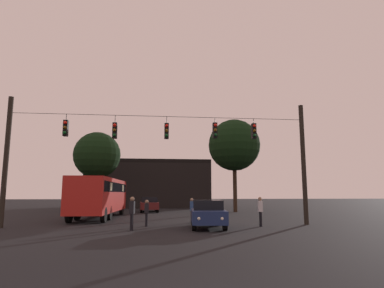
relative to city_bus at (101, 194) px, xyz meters
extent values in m
plane|color=black|center=(4.65, 3.52, -1.87)|extent=(168.00, 168.00, 0.00)
cylinder|color=black|center=(-4.23, -6.94, 1.89)|extent=(0.28, 0.28, 7.51)
cylinder|color=black|center=(13.54, -6.94, 1.89)|extent=(0.28, 0.28, 7.51)
cylinder|color=black|center=(4.65, -6.94, 4.70)|extent=(17.77, 0.02, 0.02)
cylinder|color=black|center=(-1.04, -6.94, 4.50)|extent=(0.03, 0.03, 0.37)
cube|color=black|center=(-1.04, -6.94, 3.84)|extent=(0.26, 0.32, 0.95)
sphere|color=red|center=(-1.04, -7.12, 4.14)|extent=(0.20, 0.20, 0.20)
sphere|color=#5B3D0C|center=(-1.04, -7.12, 3.84)|extent=(0.20, 0.20, 0.20)
sphere|color=#0C4219|center=(-1.04, -7.12, 3.54)|extent=(0.20, 0.20, 0.20)
cylinder|color=black|center=(1.81, -6.94, 4.46)|extent=(0.03, 0.03, 0.46)
cube|color=black|center=(1.81, -6.94, 3.75)|extent=(0.26, 0.32, 0.95)
sphere|color=red|center=(1.81, -7.12, 4.05)|extent=(0.20, 0.20, 0.20)
sphere|color=#5B3D0C|center=(1.81, -7.12, 3.75)|extent=(0.20, 0.20, 0.20)
sphere|color=#0C4219|center=(1.81, -7.12, 3.45)|extent=(0.20, 0.20, 0.20)
cylinder|color=black|center=(4.91, -6.94, 4.47)|extent=(0.03, 0.03, 0.42)
cube|color=black|center=(4.91, -6.94, 3.79)|extent=(0.26, 0.32, 0.95)
sphere|color=red|center=(4.91, -7.12, 4.09)|extent=(0.20, 0.20, 0.20)
sphere|color=#5B3D0C|center=(4.91, -7.12, 3.79)|extent=(0.20, 0.20, 0.20)
sphere|color=#0C4219|center=(4.91, -7.12, 3.49)|extent=(0.20, 0.20, 0.20)
cylinder|color=black|center=(7.90, -6.94, 4.52)|extent=(0.03, 0.03, 0.32)
cube|color=black|center=(7.90, -6.94, 3.89)|extent=(0.26, 0.32, 0.95)
sphere|color=red|center=(7.90, -7.12, 4.19)|extent=(0.20, 0.20, 0.20)
sphere|color=#5B3D0C|center=(7.90, -7.12, 3.89)|extent=(0.20, 0.20, 0.20)
sphere|color=#0C4219|center=(7.90, -7.12, 3.59)|extent=(0.20, 0.20, 0.20)
cylinder|color=black|center=(10.38, -6.94, 4.53)|extent=(0.03, 0.03, 0.31)
cube|color=black|center=(10.38, -6.94, 3.90)|extent=(0.26, 0.32, 0.95)
sphere|color=red|center=(10.38, -7.12, 4.20)|extent=(0.20, 0.20, 0.20)
sphere|color=#5B3D0C|center=(10.38, -7.12, 3.90)|extent=(0.20, 0.20, 0.20)
sphere|color=#0C4219|center=(10.38, -7.12, 3.60)|extent=(0.20, 0.20, 0.20)
cube|color=#B21E19|center=(0.00, 0.01, -0.12)|extent=(2.92, 11.09, 2.50)
cube|color=black|center=(0.00, 0.01, 0.49)|extent=(2.94, 10.43, 0.70)
cylinder|color=black|center=(-0.96, 4.01, -1.37)|extent=(0.32, 1.01, 1.00)
cylinder|color=black|center=(1.26, 3.92, -1.37)|extent=(0.32, 1.01, 1.00)
cylinder|color=black|center=(-1.19, -2.15, -1.37)|extent=(0.32, 1.01, 1.00)
cylinder|color=black|center=(1.02, -2.23, -1.37)|extent=(0.32, 1.01, 1.00)
cylinder|color=black|center=(-1.27, -4.13, -1.37)|extent=(0.32, 1.01, 1.00)
cylinder|color=black|center=(0.95, -4.21, -1.37)|extent=(0.32, 1.01, 1.00)
cube|color=beige|center=(0.13, 3.31, 0.49)|extent=(2.59, 0.90, 0.56)
cube|color=beige|center=(-0.11, -2.74, 0.49)|extent=(2.59, 0.90, 0.56)
cube|color=navy|center=(7.22, -8.17, -1.21)|extent=(2.19, 4.45, 0.68)
cube|color=black|center=(7.24, -8.02, -0.61)|extent=(1.79, 2.46, 0.52)
cylinder|color=black|center=(7.88, -9.65, -1.55)|extent=(0.28, 0.66, 0.64)
cylinder|color=black|center=(6.31, -9.51, -1.55)|extent=(0.28, 0.66, 0.64)
cylinder|color=black|center=(8.14, -6.82, -1.55)|extent=(0.28, 0.66, 0.64)
cylinder|color=black|center=(6.57, -6.68, -1.55)|extent=(0.28, 0.66, 0.64)
sphere|color=white|center=(7.61, -10.31, -1.21)|extent=(0.18, 0.18, 0.18)
sphere|color=white|center=(6.46, -10.20, -1.21)|extent=(0.18, 0.18, 0.18)
cube|color=#511919|center=(3.63, 7.92, -1.21)|extent=(2.04, 4.40, 0.68)
cube|color=black|center=(3.64, 7.77, -0.61)|extent=(1.71, 2.41, 0.52)
cylinder|color=black|center=(2.76, 9.29, -1.55)|extent=(0.26, 0.65, 0.64)
cylinder|color=black|center=(4.34, 9.38, -1.55)|extent=(0.26, 0.65, 0.64)
cylinder|color=black|center=(2.92, 6.46, -1.55)|extent=(0.26, 0.65, 0.64)
cylinder|color=black|center=(4.50, 6.55, -1.55)|extent=(0.26, 0.65, 0.64)
sphere|color=white|center=(2.93, 9.98, -1.21)|extent=(0.18, 0.18, 0.18)
sphere|color=white|center=(4.08, 10.05, -1.21)|extent=(0.18, 0.18, 0.18)
cylinder|color=black|center=(3.12, -8.97, -1.44)|extent=(0.14, 0.14, 0.85)
cylinder|color=black|center=(3.10, -9.13, -1.44)|extent=(0.14, 0.14, 0.85)
cube|color=black|center=(3.11, -9.05, -0.70)|extent=(0.29, 0.39, 0.64)
sphere|color=#8C6B51|center=(3.11, -9.05, -0.26)|extent=(0.23, 0.23, 0.23)
cylinder|color=black|center=(6.69, -4.82, -1.47)|extent=(0.14, 0.14, 0.79)
cylinder|color=black|center=(6.67, -4.98, -1.47)|extent=(0.14, 0.14, 0.79)
cube|color=#2D4C7F|center=(6.68, -4.90, -0.78)|extent=(0.27, 0.38, 0.59)
sphere|color=#8C6B51|center=(6.68, -4.90, -0.38)|extent=(0.21, 0.21, 0.21)
cylinder|color=black|center=(10.38, -7.81, -1.45)|extent=(0.14, 0.14, 0.84)
cylinder|color=black|center=(10.41, -7.66, -1.45)|extent=(0.14, 0.14, 0.84)
cube|color=silver|center=(10.39, -7.74, -0.72)|extent=(0.30, 0.40, 0.63)
sphere|color=#8C6B51|center=(10.39, -7.74, -0.29)|extent=(0.23, 0.23, 0.23)
cylinder|color=black|center=(3.81, -7.07, -1.49)|extent=(0.14, 0.14, 0.75)
cylinder|color=black|center=(3.80, -6.92, -1.49)|extent=(0.14, 0.14, 0.75)
cube|color=black|center=(3.80, -7.00, -0.84)|extent=(0.26, 0.37, 0.56)
sphere|color=#8C6B51|center=(3.80, -7.00, -0.45)|extent=(0.20, 0.20, 0.20)
cube|color=black|center=(3.31, 20.49, 1.07)|extent=(16.45, 8.67, 5.87)
cube|color=black|center=(3.31, 20.49, 4.25)|extent=(16.45, 8.67, 0.50)
cylinder|color=#2D2116|center=(12.46, 6.95, 0.66)|extent=(0.41, 0.41, 5.05)
sphere|color=black|center=(12.46, 6.95, 5.08)|extent=(5.43, 5.43, 5.43)
cylinder|color=#2D2116|center=(-2.17, 10.02, 0.27)|extent=(0.47, 0.47, 4.28)
sphere|color=black|center=(-2.17, 10.02, 4.18)|extent=(5.07, 5.07, 5.07)
camera|label=1|loc=(4.34, -26.61, 0.03)|focal=30.66mm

